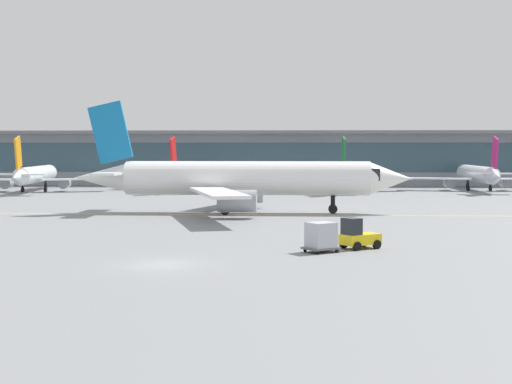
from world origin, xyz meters
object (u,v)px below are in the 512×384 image
Objects in this scene: cargo_dolly_lead at (321,236)px; gate_airplane_3 at (335,175)px; gate_airplane_4 at (478,174)px; gate_airplane_1 at (36,175)px; taxiing_regional_jet at (243,179)px; baggage_tug at (358,236)px; gate_airplane_2 at (188,174)px.

gate_airplane_3 is at bearing 51.38° from cargo_dolly_lead.
cargo_dolly_lead is (-27.32, -70.64, -1.45)m from gate_airplane_4.
gate_airplane_1 is 68.12m from gate_airplane_4.
gate_airplane_4 is 0.72× the size of taxiing_regional_jet.
baggage_tug is at bearing 174.79° from gate_airplane_3.
taxiing_regional_jet reaches higher than gate_airplane_2.
taxiing_regional_jet is (11.02, -40.76, 0.97)m from gate_airplane_2.
gate_airplane_1 is 1.00× the size of gate_airplane_3.
taxiing_regional_jet reaches higher than cargo_dolly_lead.
baggage_tug is (20.32, -67.94, -1.61)m from gate_airplane_2.
gate_airplane_1 is at bearing 106.74° from gate_airplane_2.
gate_airplane_1 is 76.54m from baggage_tug.
gate_airplane_1 is 8.57× the size of baggage_tug.
taxiing_regional_jet is 28.84m from baggage_tug.
baggage_tug is at bearing -70.06° from taxiing_regional_jet.
gate_airplane_3 is at bearing 96.80° from gate_airplane_4.
cargo_dolly_lead is (17.80, -69.66, -1.45)m from gate_airplane_2.
gate_airplane_3 is 41.01m from taxiing_regional_jet.
gate_airplane_2 is at bearing 106.17° from taxiing_regional_jet.
gate_airplane_4 is at bearing -83.65° from gate_airplane_2.
gate_airplane_4 is 9.52× the size of cargo_dolly_lead.
gate_airplane_3 and gate_airplane_4 have the same top height.
baggage_tug is (43.07, -63.26, -1.61)m from gate_airplane_1.
gate_airplane_1 reaches higher than cargo_dolly_lead.
taxiing_regional_jet reaches higher than baggage_tug.
gate_airplane_1 is at bearing 134.15° from taxiing_regional_jet.
gate_airplane_2 is at bearing 70.01° from cargo_dolly_lead.
gate_airplane_3 is at bearing -91.41° from gate_airplane_1.
cargo_dolly_lead is at bearing 159.20° from gate_airplane_4.
cargo_dolly_lead is (-5.11, -68.13, -1.45)m from gate_airplane_3.
baggage_tug is (9.30, -27.18, -2.58)m from taxiing_regional_jet.
gate_airplane_2 is 42.24m from taxiing_regional_jet.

